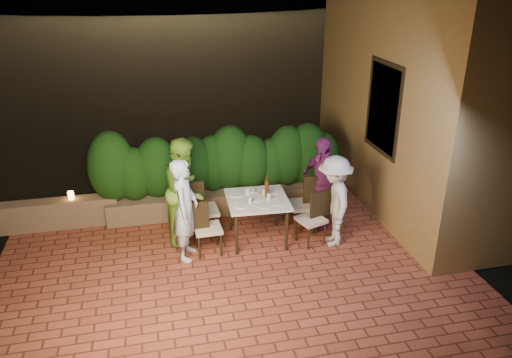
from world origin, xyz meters
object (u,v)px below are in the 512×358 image
object	(u,v)px
chair_left_front	(208,227)
diner_purple	(321,183)
bowl	(250,191)
chair_right_front	(311,218)
chair_right_back	(304,203)
dining_table	(257,219)
chair_left_back	(203,209)
diner_green	(185,190)
parapet_lamp	(71,195)
diner_white	(334,201)
beer_bottle	(267,186)
diner_blue	(185,210)

from	to	relation	value
chair_left_front	diner_purple	distance (m)	2.08
bowl	chair_right_front	distance (m)	1.11
chair_right_back	diner_purple	distance (m)	0.45
dining_table	chair_left_back	bearing A→B (deg)	160.76
diner_purple	chair_right_back	bearing A→B (deg)	-99.49
chair_left_front	diner_green	xyz separation A→B (m)	(-0.28, 0.52, 0.43)
chair_left_front	bowl	bearing A→B (deg)	30.87
chair_right_front	diner_purple	xyz separation A→B (m)	(0.33, 0.51, 0.38)
bowl	parapet_lamp	world-z (taller)	bowl
diner_purple	chair_left_back	bearing A→B (deg)	-111.44
chair_left_back	chair_right_back	size ratio (longest dim) A/B	1.04
diner_white	parapet_lamp	bearing A→B (deg)	-102.60
diner_white	parapet_lamp	xyz separation A→B (m)	(-4.16, 1.56, -0.18)
chair_left_back	diner_white	distance (m)	2.13
chair_left_front	chair_left_back	bearing A→B (deg)	88.55
chair_left_back	parapet_lamp	xyz separation A→B (m)	(-2.15, 0.90, 0.06)
diner_green	chair_right_front	bearing A→B (deg)	-87.44
beer_bottle	chair_left_front	distance (m)	1.15
chair_right_front	diner_purple	size ratio (longest dim) A/B	0.54
beer_bottle	diner_white	size ratio (longest dim) A/B	0.23
diner_white	diner_purple	size ratio (longest dim) A/B	0.93
beer_bottle	chair_right_front	bearing A→B (deg)	-27.21
chair_left_front	parapet_lamp	size ratio (longest dim) A/B	6.37
diner_green	diner_purple	world-z (taller)	diner_green
bowl	diner_green	distance (m)	1.05
dining_table	bowl	distance (m)	0.49
chair_left_back	chair_right_front	size ratio (longest dim) A/B	1.17
chair_left_front	chair_left_back	xyz separation A→B (m)	(-0.00, 0.51, 0.06)
diner_blue	parapet_lamp	world-z (taller)	diner_blue
diner_blue	chair_left_back	bearing A→B (deg)	-15.52
beer_bottle	diner_blue	bearing A→B (deg)	-166.56
chair_left_front	diner_blue	bearing A→B (deg)	-174.17
chair_right_back	beer_bottle	bearing A→B (deg)	12.26
chair_right_front	diner_green	bearing A→B (deg)	-35.83
bowl	chair_right_back	bearing A→B (deg)	-6.47
beer_bottle	diner_blue	world-z (taller)	diner_blue
chair_left_front	diner_purple	bearing A→B (deg)	10.73
dining_table	diner_purple	world-z (taller)	diner_purple
chair_right_front	chair_right_back	bearing A→B (deg)	-112.29
bowl	diner_white	world-z (taller)	diner_white
chair_right_front	diner_green	world-z (taller)	diner_green
chair_left_front	diner_green	bearing A→B (deg)	115.97
diner_green	diner_white	bearing A→B (deg)	-87.15
beer_bottle	diner_white	world-z (taller)	diner_white
chair_left_front	diner_white	bearing A→B (deg)	-6.14
dining_table	chair_right_back	size ratio (longest dim) A/B	0.99
chair_right_front	diner_purple	distance (m)	0.71
chair_left_back	diner_green	bearing A→B (deg)	174.94
dining_table	chair_right_front	size ratio (longest dim) A/B	1.11
dining_table	parapet_lamp	bearing A→B (deg)	158.31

